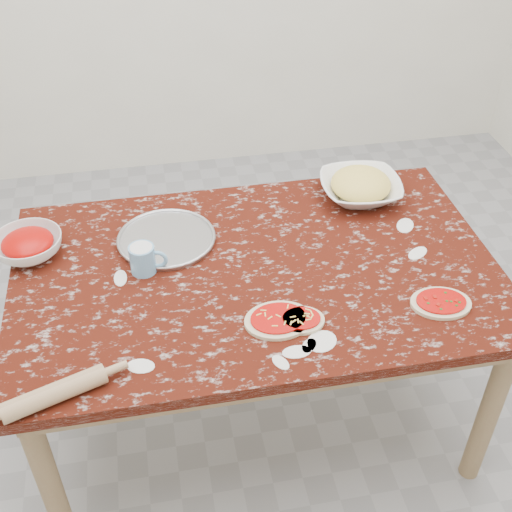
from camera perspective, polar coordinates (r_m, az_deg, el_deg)
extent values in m
plane|color=gray|center=(2.70, 0.00, -13.35)|extent=(4.00, 4.00, 0.00)
cube|color=#370E06|center=(2.17, 0.00, -1.44)|extent=(1.60, 1.00, 0.04)
cube|color=olive|center=(2.21, 0.00, -2.63)|extent=(1.50, 0.90, 0.08)
cylinder|color=olive|center=(2.19, -17.66, -18.40)|extent=(0.07, 0.07, 0.71)
cylinder|color=olive|center=(2.38, 19.78, -12.65)|extent=(0.07, 0.07, 0.71)
cylinder|color=olive|center=(2.74, -16.70, -3.60)|extent=(0.07, 0.07, 0.71)
cylinder|color=olive|center=(2.90, 12.54, -0.07)|extent=(0.07, 0.07, 0.71)
cylinder|color=#B2B2B7|center=(2.29, -7.85, 1.46)|extent=(0.42, 0.42, 0.01)
imported|color=white|center=(2.32, -19.33, 0.83)|extent=(0.24, 0.24, 0.07)
imported|color=white|center=(2.50, 9.12, 5.83)|extent=(0.32, 0.32, 0.07)
cylinder|color=#6EAAD8|center=(2.14, -9.91, -0.28)|extent=(0.08, 0.08, 0.10)
torus|color=#6EAAD8|center=(2.13, -8.62, -0.30)|extent=(0.07, 0.03, 0.07)
cylinder|color=silver|center=(2.12, -10.01, 0.44)|extent=(0.07, 0.07, 0.01)
ellipsoid|color=beige|center=(1.96, 1.95, -5.65)|extent=(0.21, 0.17, 0.01)
ellipsoid|color=red|center=(1.96, 1.96, -5.48)|extent=(0.17, 0.14, 0.00)
ellipsoid|color=beige|center=(1.97, 4.00, -5.66)|extent=(0.15, 0.13, 0.01)
ellipsoid|color=red|center=(1.96, 4.01, -5.48)|extent=(0.12, 0.11, 0.00)
ellipsoid|color=beige|center=(2.10, 15.88, -4.01)|extent=(0.21, 0.17, 0.01)
ellipsoid|color=red|center=(2.09, 15.92, -3.84)|extent=(0.17, 0.14, 0.00)
cylinder|color=tan|center=(1.83, -17.26, -11.42)|extent=(0.28, 0.15, 0.06)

